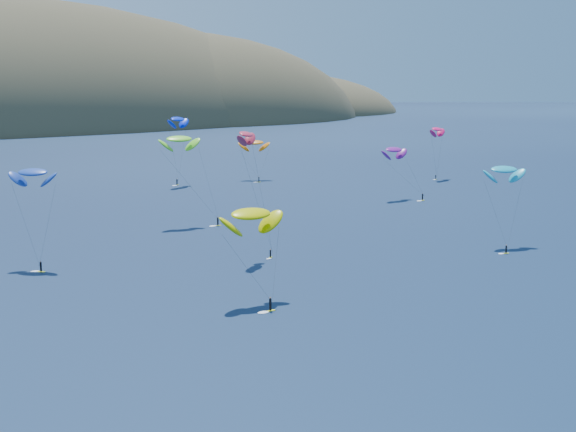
% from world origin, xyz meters
% --- Properties ---
extents(kitesurfer_2, '(11.64, 11.15, 17.24)m').
position_xyz_m(kitesurfer_2, '(-27.04, 60.81, 14.09)').
color(kitesurfer_2, yellow).
rests_on(kitesurfer_2, ground).
extents(kitesurfer_3, '(11.91, 11.13, 23.50)m').
position_xyz_m(kitesurfer_3, '(-8.26, 128.30, 20.70)').
color(kitesurfer_3, yellow).
rests_on(kitesurfer_3, ground).
extents(kitesurfer_4, '(11.00, 9.18, 24.34)m').
position_xyz_m(kitesurfer_4, '(21.20, 193.10, 21.49)').
color(kitesurfer_4, yellow).
rests_on(kitesurfer_4, ground).
extents(kitesurfer_5, '(12.85, 11.68, 18.76)m').
position_xyz_m(kitesurfer_5, '(40.43, 69.51, 16.09)').
color(kitesurfer_5, yellow).
rests_on(kitesurfer_5, ground).
extents(kitesurfer_6, '(10.23, 11.60, 17.07)m').
position_xyz_m(kitesurfer_6, '(61.52, 131.18, 14.34)').
color(kitesurfer_6, yellow).
rests_on(kitesurfer_6, ground).
extents(kitesurfer_8, '(9.83, 7.19, 19.66)m').
position_xyz_m(kitesurfer_8, '(103.62, 158.44, 17.15)').
color(kitesurfer_8, yellow).
rests_on(kitesurfer_8, ground).
extents(kitesurfer_9, '(7.97, 9.09, 26.66)m').
position_xyz_m(kitesurfer_9, '(-11.98, 88.87, 24.48)').
color(kitesurfer_9, yellow).
rests_on(kitesurfer_9, ground).
extents(kitesurfer_10, '(9.57, 12.10, 20.44)m').
position_xyz_m(kitesurfer_10, '(-50.00, 103.98, 17.86)').
color(kitesurfer_10, yellow).
rests_on(kitesurfer_10, ground).
extents(kitesurfer_11, '(11.35, 13.31, 15.63)m').
position_xyz_m(kitesurfer_11, '(48.67, 190.74, 12.74)').
color(kitesurfer_11, yellow).
rests_on(kitesurfer_11, ground).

